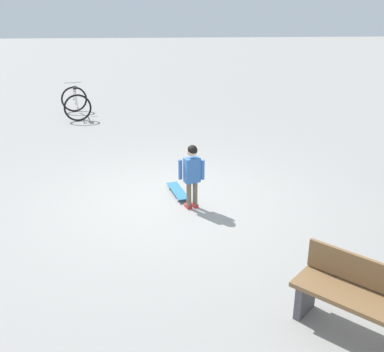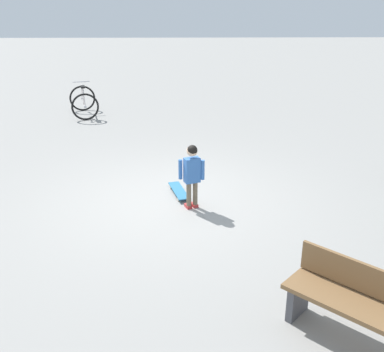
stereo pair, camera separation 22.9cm
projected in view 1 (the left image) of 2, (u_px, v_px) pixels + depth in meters
The scene contains 5 objects.
ground_plane at pixel (168, 201), 7.75m from camera, with size 50.00×50.00×0.00m, color gray.
child_person at pixel (192, 170), 7.29m from camera, with size 0.41×0.24×1.06m.
skateboard at pixel (178, 191), 7.99m from camera, with size 0.38×0.77×0.07m.
bicycle_far at pixel (76, 102), 12.55m from camera, with size 0.97×1.22×0.85m.
street_bench at pixel (375, 304), 4.60m from camera, with size 1.47×1.41×0.80m.
Camera 1 is at (-0.05, 7.02, 3.34)m, focal length 43.90 mm.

